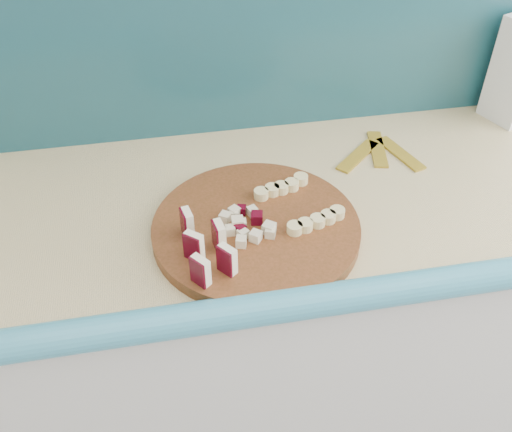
% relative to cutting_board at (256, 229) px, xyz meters
% --- Properties ---
extents(kitchen_counter, '(2.20, 0.63, 0.91)m').
position_rel_cutting_board_xyz_m(kitchen_counter, '(0.27, 0.11, -0.47)').
color(kitchen_counter, silver).
rests_on(kitchen_counter, ground).
extents(backsplash, '(2.20, 0.02, 0.50)m').
position_rel_cutting_board_xyz_m(backsplash, '(0.27, 0.40, 0.24)').
color(backsplash, teal).
rests_on(backsplash, kitchen_counter).
extents(cutting_board, '(0.52, 0.52, 0.03)m').
position_rel_cutting_board_xyz_m(cutting_board, '(0.00, 0.00, 0.00)').
color(cutting_board, '#472A0F').
rests_on(cutting_board, kitchen_counter).
extents(apple_wedges, '(0.09, 0.17, 0.06)m').
position_rel_cutting_board_xyz_m(apple_wedges, '(-0.11, -0.07, 0.04)').
color(apple_wedges, '#FCEDCA').
rests_on(apple_wedges, cutting_board).
extents(apple_chunks, '(0.07, 0.07, 0.02)m').
position_rel_cutting_board_xyz_m(apple_chunks, '(-0.02, -0.01, 0.02)').
color(apple_chunks, beige).
rests_on(apple_chunks, cutting_board).
extents(banana_slices, '(0.17, 0.18, 0.02)m').
position_rel_cutting_board_xyz_m(banana_slices, '(0.09, 0.04, 0.02)').
color(banana_slices, '#E0CE89').
rests_on(banana_slices, cutting_board).
extents(banana_peel, '(0.20, 0.18, 0.01)m').
position_rel_cutting_board_xyz_m(banana_peel, '(0.33, 0.22, -0.01)').
color(banana_peel, '#AF8921').
rests_on(banana_peel, kitchen_counter).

